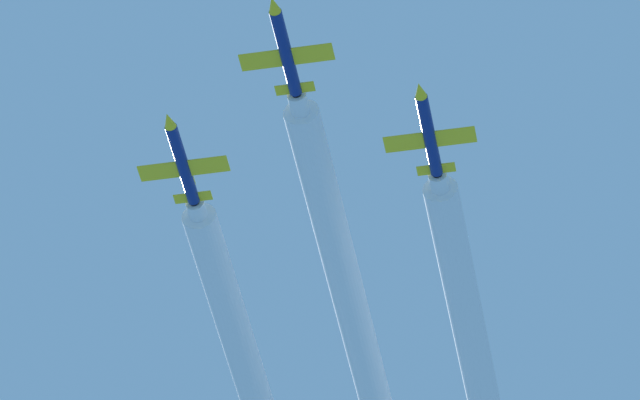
% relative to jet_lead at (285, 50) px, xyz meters
% --- Properties ---
extents(jet_lead, '(7.97, 11.61, 2.79)m').
position_rel_jet_lead_xyz_m(jet_lead, '(0.00, 0.00, 0.00)').
color(jet_lead, navy).
extents(jet_left_wingman, '(7.97, 11.61, 2.79)m').
position_rel_jet_lead_xyz_m(jet_left_wingman, '(-10.58, -10.57, -1.30)').
color(jet_left_wingman, navy).
extents(jet_right_wingman, '(7.97, 11.61, 2.79)m').
position_rel_jet_lead_xyz_m(jet_right_wingman, '(11.11, -10.54, -1.20)').
color(jet_right_wingman, navy).
extents(smoke_trail_lead, '(3.17, 55.73, 3.17)m').
position_rel_jet_lead_xyz_m(smoke_trail_lead, '(0.00, -33.18, -0.03)').
color(smoke_trail_lead, white).
extents(smoke_trail_left_wingman, '(3.17, 47.65, 3.17)m').
position_rel_jet_lead_xyz_m(smoke_trail_left_wingman, '(-10.58, -39.72, -1.33)').
color(smoke_trail_left_wingman, white).
extents(smoke_trail_right_wingman, '(3.17, 45.63, 3.17)m').
position_rel_jet_lead_xyz_m(smoke_trail_right_wingman, '(11.11, -38.67, -1.22)').
color(smoke_trail_right_wingman, white).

